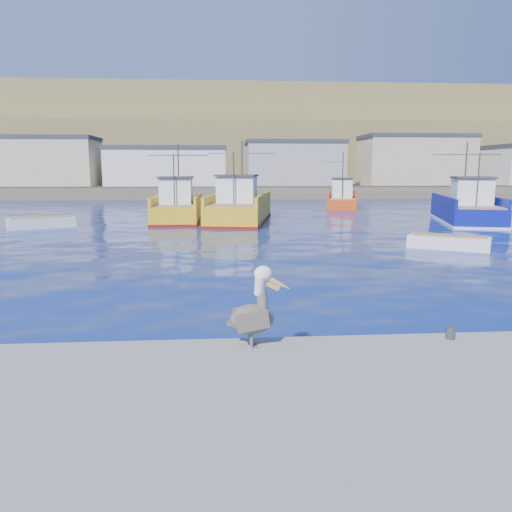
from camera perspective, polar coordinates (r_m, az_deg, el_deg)
The scene contains 11 objects.
ground at distance 14.49m, azimuth 4.34°, elevation -7.14°, with size 260.00×260.00×0.00m, color #07155A.
dock_bollards at distance 11.23m, azimuth 10.08°, elevation -8.89°, with size 36.20×0.20×0.30m.
far_shore at distance 123.00m, azimuth -3.40°, elevation 12.10°, with size 200.00×81.00×24.00m.
trawler_yellow_a at distance 42.43m, azimuth -8.90°, elevation 5.43°, with size 4.97×10.89×6.46m.
trawler_yellow_b at distance 41.25m, azimuth -1.86°, elevation 5.51°, with size 6.28×12.65×6.62m.
trawler_blue at distance 43.70m, azimuth 22.93°, elevation 4.91°, with size 6.56×11.64×6.48m.
boat_orange at distance 56.51m, azimuth 9.79°, elevation 6.50°, with size 4.89×8.59×6.05m.
skiff_left at distance 39.64m, azimuth -23.30°, elevation 3.42°, with size 4.79×3.45×0.99m.
skiff_mid at distance 28.81m, azimuth 21.15°, elevation 1.36°, with size 4.31×3.40×0.90m.
skiff_far at distance 61.03m, azimuth 27.25°, elevation 5.07°, with size 3.10×3.75×0.80m.
pelican at distance 10.64m, azimuth -0.20°, elevation -6.45°, with size 1.42×0.68×1.74m.
Camera 1 is at (-2.12, -13.69, 4.24)m, focal length 35.00 mm.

